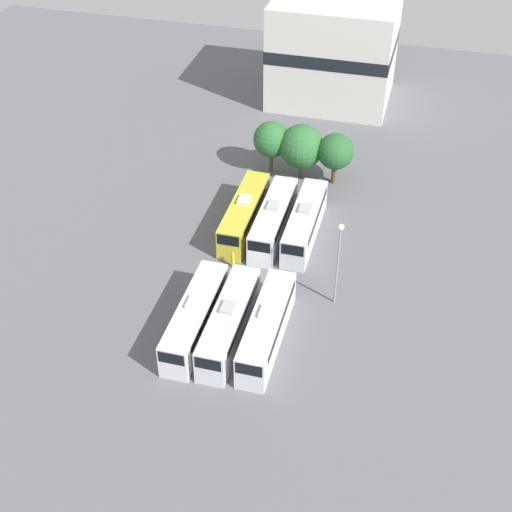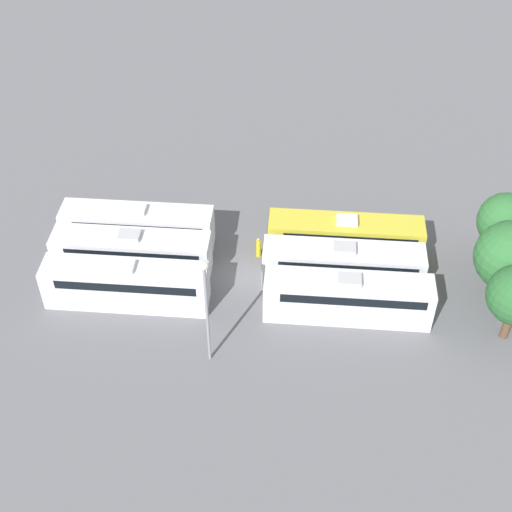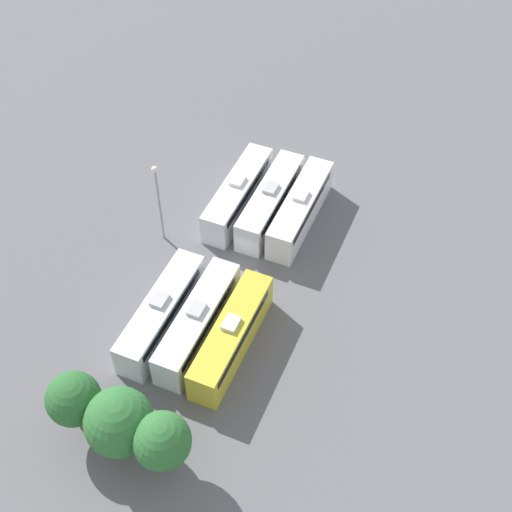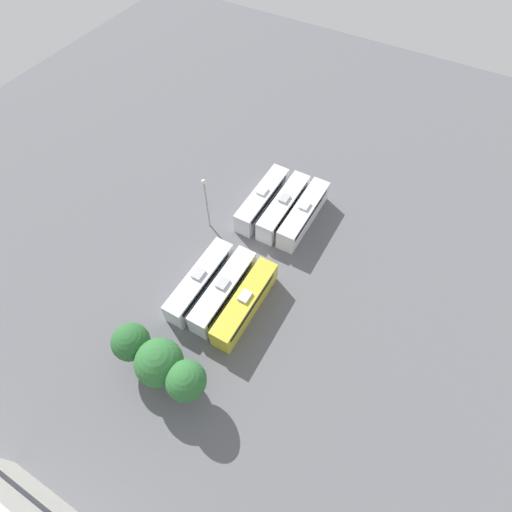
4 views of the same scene
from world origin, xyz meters
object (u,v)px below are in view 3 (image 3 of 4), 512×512
bus_0 (300,208)px  bus_3 (231,336)px  light_pole (158,192)px  bus_2 (238,193)px  bus_4 (198,322)px  tree_0 (162,441)px  bus_5 (161,312)px  tree_1 (119,422)px  worker_person (256,283)px  tree_2 (74,399)px  bus_1 (270,201)px

bus_0 → bus_3: (-0.05, 16.27, 0.00)m
light_pole → bus_2: bearing=-126.1°
bus_4 → tree_0: tree_0 is taller
tree_0 → bus_5: bearing=-60.7°
tree_1 → bus_2: bearing=-84.1°
worker_person → tree_0: size_ratio=0.29×
bus_2 → tree_2: size_ratio=1.92×
bus_3 → tree_2: tree_2 is taller
worker_person → light_pole: light_pole is taller
bus_5 → tree_2: 11.29m
light_pole → tree_2: (-3.68, 20.30, -1.89)m
bus_4 → worker_person: bus_4 is taller
bus_3 → bus_5: bearing=1.1°
bus_4 → bus_5: (3.27, 0.32, 0.00)m
bus_5 → bus_0: bearing=-111.4°
bus_4 → tree_2: tree_2 is taller
tree_2 → bus_3: bearing=-124.4°
bus_2 → light_pole: light_pole is taller
tree_0 → worker_person: bearing=-87.9°
bus_1 → tree_1: size_ratio=1.81×
bus_5 → tree_1: size_ratio=1.81×
bus_2 → tree_0: (-6.44, 27.46, 2.42)m
bus_2 → bus_3: (-6.45, 15.83, 0.00)m
bus_5 → tree_2: bearing=84.0°
bus_0 → bus_3: same height
light_pole → tree_1: (-7.67, 20.59, -1.98)m
bus_5 → tree_0: bearing=119.3°
bus_0 → bus_5: size_ratio=1.00×
bus_1 → bus_2: 3.36m
tree_0 → tree_1: 3.64m
light_pole → tree_0: (-11.29, 20.81, -1.72)m
bus_2 → bus_3: bearing=112.2°
bus_1 → bus_3: size_ratio=1.00×
tree_2 → bus_0: bearing=-105.5°
bus_3 → bus_1: bearing=-79.1°
bus_1 → tree_1: bearing=88.9°
bus_1 → worker_person: bearing=104.5°
bus_3 → tree_0: 11.88m
bus_0 → bus_3: size_ratio=1.00×
bus_0 → bus_2: size_ratio=1.00×
bus_2 → tree_2: 27.07m
bus_1 → tree_2: tree_2 is taller
bus_5 → bus_4: bearing=-174.4°
bus_2 → tree_1: (-2.82, 27.24, 2.15)m
worker_person → tree_1: (2.95, 18.12, 3.15)m
bus_1 → tree_2: 27.68m
bus_3 → light_pole: bearing=-39.1°
bus_2 → light_pole: bearing=53.9°
worker_person → tree_2: tree_2 is taller
bus_5 → tree_0: (-6.45, 11.51, 2.42)m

